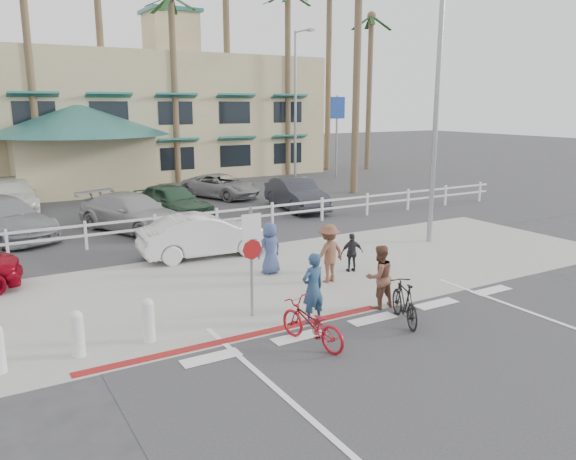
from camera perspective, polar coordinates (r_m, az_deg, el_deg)
ground at (r=12.79m, az=10.32°, el=-9.81°), size 140.00×140.00×0.00m
bike_path at (r=11.49m, az=16.96°, el=-12.84°), size 12.00×16.00×0.01m
sidewalk_plaza at (r=16.24m, az=-0.06°, el=-4.66°), size 22.00×7.00×0.01m
cross_street at (r=19.67m, az=-5.95°, el=-1.64°), size 40.00×5.00×0.01m
parking_lot at (r=28.41m, az=-13.94°, el=2.50°), size 50.00×16.00×0.01m
curb_red at (r=12.18m, az=-4.50°, el=-10.76°), size 7.00×0.25×0.02m
rail_fence at (r=21.54m, az=-6.98°, el=0.95°), size 29.40×0.16×1.00m
building at (r=41.08m, az=-16.98°, el=13.28°), size 28.00×16.00×11.30m
sign_post at (r=12.84m, az=-3.75°, el=-2.68°), size 0.50×0.10×2.90m
bollard_0 at (r=12.11m, az=-14.01°, el=-8.87°), size 0.26×0.26×0.95m
bollard_1 at (r=11.84m, az=-20.60°, el=-9.84°), size 0.26×0.26×0.95m
streetlight_0 at (r=20.30m, az=14.81°, el=11.30°), size 0.60×2.00×9.00m
streetlight_1 at (r=38.39m, az=0.75°, el=12.55°), size 0.60×2.00×9.50m
info_sign at (r=37.87m, az=4.95°, el=9.55°), size 1.20×0.16×5.60m
palm_3 at (r=34.17m, az=-24.79°, el=15.18°), size 4.00×4.00×14.00m
palm_4 at (r=35.85m, az=-18.43°, el=16.31°), size 4.00×4.00×15.00m
palm_5 at (r=35.92m, az=-11.51°, el=15.08°), size 4.00×4.00×13.00m
palm_6 at (r=38.47m, az=-6.24°, el=18.07°), size 4.00×4.00×17.00m
palm_7 at (r=39.31m, az=-0.02°, el=15.83°), size 4.00×4.00×14.00m
palm_8 at (r=42.32m, az=4.14°, el=16.25°), size 4.00×4.00×15.00m
palm_9 at (r=43.24m, az=8.28°, el=14.75°), size 4.00×4.00×13.00m
palm_11 at (r=31.27m, az=7.03°, el=16.55°), size 4.00×4.00×14.00m
bike_red at (r=11.61m, az=2.40°, el=-9.50°), size 0.95×1.86×0.93m
rider_red at (r=12.61m, az=2.55°, el=-5.95°), size 0.64×0.46×1.64m
bike_black at (r=12.99m, az=11.76°, el=-7.19°), size 1.05×1.69×0.98m
rider_black at (r=13.73m, az=9.26°, el=-4.71°), size 0.78×0.62×1.56m
pedestrian_a at (r=15.52m, az=4.13°, el=-2.38°), size 1.14×0.76×1.64m
pedestrian_child at (r=16.59m, az=6.52°, el=-2.30°), size 0.73×0.46×1.16m
pedestrian_b at (r=16.27m, az=-1.83°, el=-1.87°), size 0.81×0.60×1.52m
car_white_sedan at (r=18.34m, az=-8.45°, el=-0.54°), size 4.29×1.75×1.39m
lot_car_1 at (r=22.60m, az=-15.53°, el=1.71°), size 3.86×5.38×1.45m
lot_car_2 at (r=24.67m, az=-11.68°, el=2.86°), size 2.87×4.71×1.50m
lot_car_3 at (r=26.23m, az=0.86°, el=3.67°), size 2.10×4.61×1.47m
lot_car_4 at (r=28.90m, az=-26.04°, el=3.13°), size 2.21×4.88×1.39m
lot_car_5 at (r=29.86m, az=-6.81°, el=4.46°), size 3.67×4.89×1.24m
lot_car_6 at (r=23.06m, az=-27.01°, el=1.08°), size 3.96×5.64×1.52m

